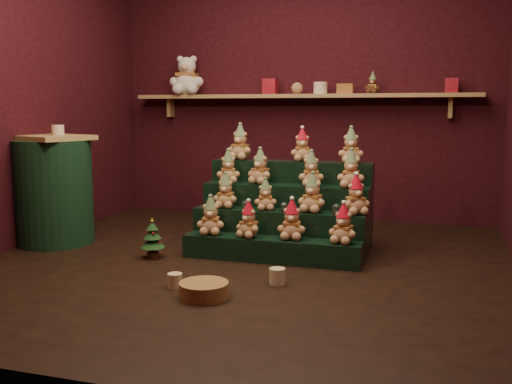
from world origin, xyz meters
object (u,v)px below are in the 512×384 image
(snow_globe_a, at_px, (245,205))
(riser_tier_front, at_px, (271,250))
(mug_left, at_px, (175,281))
(mug_right, at_px, (277,276))
(snow_globe_c, at_px, (336,209))
(wicker_basket, at_px, (204,290))
(white_bear, at_px, (187,70))
(snow_globe_b, at_px, (284,207))
(mini_christmas_tree, at_px, (153,238))
(brown_bear, at_px, (373,83))
(side_table, at_px, (54,190))

(snow_globe_a, bearing_deg, riser_tier_front, -31.46)
(riser_tier_front, xyz_separation_m, snow_globe_a, (-0.26, 0.16, 0.31))
(mug_left, distance_m, mug_right, 0.68)
(snow_globe_c, relative_size, mug_left, 0.88)
(mug_right, distance_m, wicker_basket, 0.54)
(white_bear, bearing_deg, mug_left, -77.30)
(snow_globe_b, height_order, snow_globe_c, snow_globe_c)
(riser_tier_front, bearing_deg, mug_right, -70.41)
(snow_globe_c, distance_m, mug_left, 1.39)
(mini_christmas_tree, distance_m, brown_bear, 2.71)
(mini_christmas_tree, xyz_separation_m, mug_right, (1.12, -0.37, -0.10))
(mug_left, bearing_deg, white_bear, 111.76)
(mini_christmas_tree, height_order, brown_bear, brown_bear)
(snow_globe_b, relative_size, mini_christmas_tree, 0.24)
(mug_left, distance_m, wicker_basket, 0.28)
(riser_tier_front, distance_m, snow_globe_a, 0.44)
(brown_bear, bearing_deg, mug_right, -91.55)
(snow_globe_b, bearing_deg, snow_globe_a, 180.00)
(mini_christmas_tree, height_order, mug_left, mini_christmas_tree)
(snow_globe_c, bearing_deg, snow_globe_b, 180.00)
(snow_globe_c, xyz_separation_m, wicker_basket, (-0.64, -1.12, -0.36))
(side_table, xyz_separation_m, mug_left, (1.55, -0.86, -0.42))
(riser_tier_front, height_order, mini_christmas_tree, mini_christmas_tree)
(snow_globe_b, height_order, brown_bear, brown_bear)
(mini_christmas_tree, distance_m, wicker_basket, 1.08)
(snow_globe_c, distance_m, wicker_basket, 1.34)
(mug_left, relative_size, mug_right, 0.90)
(mug_right, height_order, wicker_basket, mug_right)
(snow_globe_a, height_order, brown_bear, brown_bear)
(snow_globe_a, distance_m, white_bear, 2.27)
(snow_globe_a, bearing_deg, mini_christmas_tree, -152.20)
(snow_globe_a, xyz_separation_m, mug_right, (0.46, -0.72, -0.34))
(snow_globe_c, bearing_deg, brown_bear, 86.48)
(snow_globe_b, bearing_deg, mug_left, -116.06)
(snow_globe_a, distance_m, brown_bear, 2.02)
(side_table, height_order, brown_bear, brown_bear)
(mug_left, height_order, brown_bear, brown_bear)
(riser_tier_front, distance_m, wicker_basket, 0.97)
(snow_globe_c, relative_size, side_table, 0.09)
(side_table, xyz_separation_m, mini_christmas_tree, (1.05, -0.21, -0.31))
(mug_right, xyz_separation_m, brown_bear, (0.37, 2.25, 1.37))
(snow_globe_c, xyz_separation_m, brown_bear, (0.09, 1.53, 1.02))
(snow_globe_c, relative_size, brown_bear, 0.43)
(mug_left, bearing_deg, mug_right, 23.92)
(snow_globe_b, xyz_separation_m, mini_christmas_tree, (-0.98, -0.35, -0.24))
(snow_globe_b, xyz_separation_m, snow_globe_c, (0.41, 0.00, 0.00))
(side_table, distance_m, white_bear, 2.08)
(white_bear, bearing_deg, side_table, -117.00)
(mug_right, xyz_separation_m, wicker_basket, (-0.37, -0.40, -0.01))
(snow_globe_c, relative_size, wicker_basket, 0.28)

